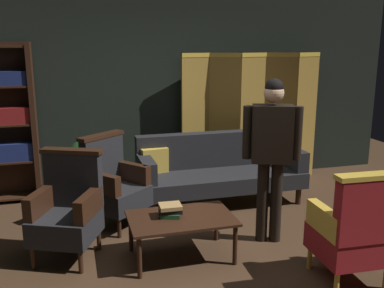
{
  "coord_description": "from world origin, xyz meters",
  "views": [
    {
      "loc": [
        -1.26,
        -3.65,
        2.04
      ],
      "look_at": [
        0.0,
        0.8,
        0.95
      ],
      "focal_mm": 40.4,
      "sensor_mm": 36.0,
      "label": 1
    }
  ],
  "objects_px": {
    "velvet_couch": "(219,168)",
    "armchair_wing_right": "(113,183)",
    "folding_screen": "(252,116)",
    "book_green_cloth": "(170,214)",
    "armchair_wing_left": "(68,209)",
    "coffee_table": "(181,221)",
    "potted_plant": "(87,166)",
    "book_black_cloth": "(170,210)",
    "standing_figure": "(272,146)",
    "armchair_gilt_accent": "(354,230)",
    "book_tan_leather": "(170,206)"
  },
  "relations": [
    {
      "from": "armchair_wing_right",
      "to": "potted_plant",
      "type": "xyz_separation_m",
      "value": [
        -0.25,
        0.83,
        -0.0
      ]
    },
    {
      "from": "folding_screen",
      "to": "book_green_cloth",
      "type": "relative_size",
      "value": 11.75
    },
    {
      "from": "armchair_gilt_accent",
      "to": "book_tan_leather",
      "type": "relative_size",
      "value": 5.01
    },
    {
      "from": "folding_screen",
      "to": "coffee_table",
      "type": "height_order",
      "value": "folding_screen"
    },
    {
      "from": "coffee_table",
      "to": "armchair_gilt_accent",
      "type": "height_order",
      "value": "armchair_gilt_accent"
    },
    {
      "from": "book_black_cloth",
      "to": "folding_screen",
      "type": "bearing_deg",
      "value": 49.78
    },
    {
      "from": "velvet_couch",
      "to": "coffee_table",
      "type": "distance_m",
      "value": 1.63
    },
    {
      "from": "book_tan_leather",
      "to": "coffee_table",
      "type": "bearing_deg",
      "value": -24.57
    },
    {
      "from": "armchair_wing_left",
      "to": "potted_plant",
      "type": "xyz_separation_m",
      "value": [
        0.24,
        1.48,
        -0.0
      ]
    },
    {
      "from": "potted_plant",
      "to": "coffee_table",
      "type": "bearing_deg",
      "value": -66.37
    },
    {
      "from": "folding_screen",
      "to": "velvet_couch",
      "type": "height_order",
      "value": "folding_screen"
    },
    {
      "from": "armchair_gilt_accent",
      "to": "standing_figure",
      "type": "relative_size",
      "value": 0.61
    },
    {
      "from": "coffee_table",
      "to": "potted_plant",
      "type": "relative_size",
      "value": 1.19
    },
    {
      "from": "standing_figure",
      "to": "book_black_cloth",
      "type": "bearing_deg",
      "value": -175.86
    },
    {
      "from": "standing_figure",
      "to": "armchair_wing_right",
      "type": "bearing_deg",
      "value": 150.49
    },
    {
      "from": "book_green_cloth",
      "to": "armchair_wing_right",
      "type": "bearing_deg",
      "value": 115.39
    },
    {
      "from": "armchair_wing_right",
      "to": "book_black_cloth",
      "type": "height_order",
      "value": "armchair_wing_right"
    },
    {
      "from": "coffee_table",
      "to": "standing_figure",
      "type": "distance_m",
      "value": 1.18
    },
    {
      "from": "velvet_couch",
      "to": "potted_plant",
      "type": "distance_m",
      "value": 1.71
    },
    {
      "from": "velvet_couch",
      "to": "book_green_cloth",
      "type": "bearing_deg",
      "value": -125.64
    },
    {
      "from": "armchair_wing_left",
      "to": "coffee_table",
      "type": "bearing_deg",
      "value": -17.42
    },
    {
      "from": "coffee_table",
      "to": "velvet_couch",
      "type": "bearing_deg",
      "value": 57.98
    },
    {
      "from": "standing_figure",
      "to": "potted_plant",
      "type": "distance_m",
      "value": 2.5
    },
    {
      "from": "potted_plant",
      "to": "book_tan_leather",
      "type": "xyz_separation_m",
      "value": [
        0.7,
        -1.77,
        0.04
      ]
    },
    {
      "from": "folding_screen",
      "to": "velvet_couch",
      "type": "relative_size",
      "value": 1.0
    },
    {
      "from": "folding_screen",
      "to": "book_green_cloth",
      "type": "xyz_separation_m",
      "value": [
        -1.7,
        -2.01,
        -0.54
      ]
    },
    {
      "from": "folding_screen",
      "to": "armchair_wing_left",
      "type": "relative_size",
      "value": 2.05
    },
    {
      "from": "potted_plant",
      "to": "armchair_wing_left",
      "type": "bearing_deg",
      "value": -99.37
    },
    {
      "from": "potted_plant",
      "to": "book_black_cloth",
      "type": "relative_size",
      "value": 3.75
    },
    {
      "from": "armchair_gilt_accent",
      "to": "book_tan_leather",
      "type": "bearing_deg",
      "value": 147.89
    },
    {
      "from": "armchair_gilt_accent",
      "to": "book_green_cloth",
      "type": "bearing_deg",
      "value": 147.89
    },
    {
      "from": "armchair_wing_left",
      "to": "book_tan_leather",
      "type": "relative_size",
      "value": 5.01
    },
    {
      "from": "folding_screen",
      "to": "standing_figure",
      "type": "relative_size",
      "value": 1.25
    },
    {
      "from": "standing_figure",
      "to": "coffee_table",
      "type": "bearing_deg",
      "value": -172.93
    },
    {
      "from": "armchair_wing_left",
      "to": "book_tan_leather",
      "type": "distance_m",
      "value": 0.98
    },
    {
      "from": "velvet_couch",
      "to": "armchair_wing_right",
      "type": "distance_m",
      "value": 1.46
    },
    {
      "from": "armchair_wing_left",
      "to": "standing_figure",
      "type": "height_order",
      "value": "standing_figure"
    },
    {
      "from": "book_green_cloth",
      "to": "velvet_couch",
      "type": "bearing_deg",
      "value": 54.36
    },
    {
      "from": "velvet_couch",
      "to": "potted_plant",
      "type": "height_order",
      "value": "velvet_couch"
    },
    {
      "from": "armchair_wing_left",
      "to": "book_green_cloth",
      "type": "xyz_separation_m",
      "value": [
        0.94,
        -0.28,
        -0.05
      ]
    },
    {
      "from": "armchair_wing_right",
      "to": "velvet_couch",
      "type": "bearing_deg",
      "value": 15.96
    },
    {
      "from": "coffee_table",
      "to": "armchair_gilt_accent",
      "type": "bearing_deg",
      "value": -32.62
    },
    {
      "from": "velvet_couch",
      "to": "armchair_wing_right",
      "type": "xyz_separation_m",
      "value": [
        -1.4,
        -0.4,
        0.04
      ]
    },
    {
      "from": "armchair_wing_right",
      "to": "book_tan_leather",
      "type": "bearing_deg",
      "value": -64.61
    },
    {
      "from": "folding_screen",
      "to": "armchair_wing_right",
      "type": "relative_size",
      "value": 2.05
    },
    {
      "from": "book_green_cloth",
      "to": "book_black_cloth",
      "type": "xyz_separation_m",
      "value": [
        0.0,
        0.0,
        0.04
      ]
    },
    {
      "from": "book_black_cloth",
      "to": "book_tan_leather",
      "type": "height_order",
      "value": "book_tan_leather"
    },
    {
      "from": "armchair_wing_left",
      "to": "standing_figure",
      "type": "distance_m",
      "value": 2.09
    },
    {
      "from": "armchair_gilt_accent",
      "to": "armchair_wing_left",
      "type": "height_order",
      "value": "same"
    },
    {
      "from": "standing_figure",
      "to": "armchair_wing_left",
      "type": "bearing_deg",
      "value": 174.21
    }
  ]
}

